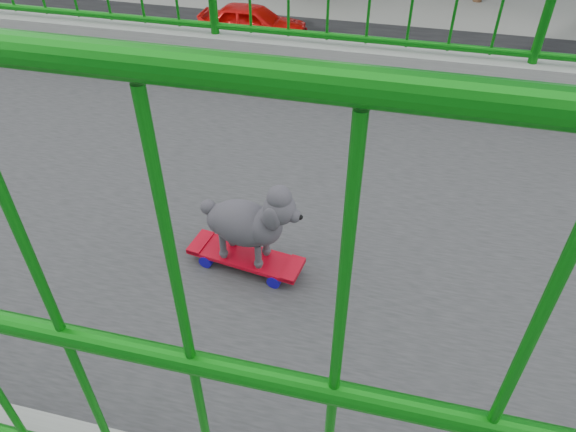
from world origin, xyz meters
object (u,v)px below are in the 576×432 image
(car_0, at_px, (146,230))
(car_3, at_px, (395,73))
(skateboard, at_px, (246,258))
(poodle, at_px, (248,221))
(car_4, at_px, (253,23))

(car_0, relative_size, car_3, 0.99)
(skateboard, height_order, poodle, poodle)
(skateboard, relative_size, car_3, 0.11)
(car_3, distance_m, car_4, 6.81)
(car_3, bearing_deg, skateboard, 179.60)
(skateboard, bearing_deg, car_0, -135.86)
(car_0, height_order, car_4, car_0)
(poodle, bearing_deg, car_0, -135.73)
(poodle, height_order, car_3, poodle)
(skateboard, height_order, car_4, skateboard)
(car_0, distance_m, car_4, 12.87)
(skateboard, relative_size, car_4, 0.11)
(poodle, xyz_separation_m, car_4, (-19.16, -5.92, -6.50))
(skateboard, distance_m, poodle, 0.21)
(car_0, bearing_deg, car_4, -174.12)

